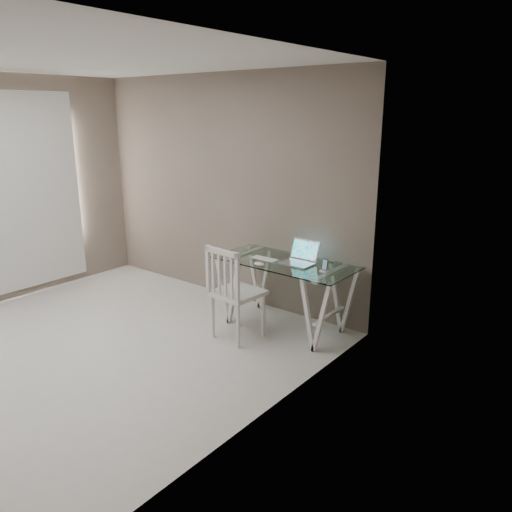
% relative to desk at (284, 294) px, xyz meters
% --- Properties ---
extents(room, '(4.50, 4.52, 2.71)m').
position_rel_desk_xyz_m(room, '(-1.26, -1.83, 1.33)').
color(room, beige).
rests_on(room, ground).
extents(desk, '(1.50, 0.70, 0.75)m').
position_rel_desk_xyz_m(desk, '(0.00, 0.00, 0.00)').
color(desk, silver).
rests_on(desk, ground).
extents(chair, '(0.49, 0.49, 0.99)m').
position_rel_desk_xyz_m(chair, '(-0.25, -0.57, 0.16)').
color(chair, silver).
rests_on(chair, ground).
extents(laptop, '(0.33, 0.31, 0.23)m').
position_rel_desk_xyz_m(laptop, '(0.14, 0.07, 0.42)').
color(laptop, silver).
rests_on(laptop, desk).
extents(keyboard, '(0.31, 0.13, 0.01)m').
position_rel_desk_xyz_m(keyboard, '(-0.22, -0.07, 0.37)').
color(keyboard, silver).
rests_on(keyboard, desk).
extents(mouse, '(0.12, 0.07, 0.04)m').
position_rel_desk_xyz_m(mouse, '(-0.12, -0.28, 0.38)').
color(mouse, silver).
rests_on(mouse, desk).
extents(phone_dock, '(0.07, 0.07, 0.13)m').
position_rel_desk_xyz_m(phone_dock, '(0.50, -0.03, 0.40)').
color(phone_dock, white).
rests_on(phone_dock, desk).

